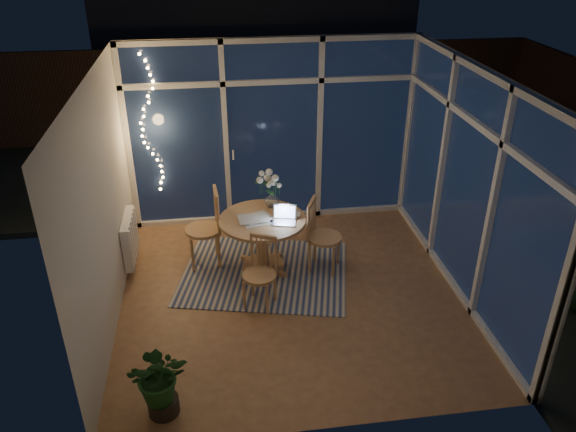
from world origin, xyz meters
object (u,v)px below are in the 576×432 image
object	(u,v)px
chair_right	(325,236)
laptop	(284,215)
dining_table	(263,244)
chair_front	(259,274)
chair_left	(203,228)
flower_vase	(272,199)
potted_plant	(160,381)

from	to	relation	value
chair_right	laptop	world-z (taller)	chair_right
dining_table	chair_right	size ratio (longest dim) A/B	1.10
chair_front	laptop	xyz separation A→B (m)	(0.36, 0.61, 0.39)
dining_table	chair_left	distance (m)	0.78
dining_table	flower_vase	distance (m)	0.58
laptop	chair_left	bearing A→B (deg)	172.27
dining_table	laptop	bearing A→B (deg)	-29.88
chair_front	flower_vase	xyz separation A→B (m)	(0.27, 1.07, 0.39)
chair_right	laptop	bearing A→B (deg)	116.55
dining_table	chair_front	bearing A→B (deg)	-98.80
chair_right	chair_front	xyz separation A→B (m)	(-0.87, -0.64, -0.05)
chair_front	laptop	world-z (taller)	laptop
chair_right	flower_vase	size ratio (longest dim) A/B	4.59
dining_table	laptop	size ratio (longest dim) A/B	3.73
dining_table	potted_plant	bearing A→B (deg)	-117.07
chair_left	chair_front	world-z (taller)	chair_left
chair_right	flower_vase	distance (m)	0.81
chair_right	laptop	size ratio (longest dim) A/B	3.40
laptop	potted_plant	xyz separation A→B (m)	(-1.37, -2.06, -0.45)
flower_vase	laptop	bearing A→B (deg)	-78.80
laptop	flower_vase	world-z (taller)	flower_vase
chair_right	potted_plant	xyz separation A→B (m)	(-1.88, -2.09, -0.10)
laptop	potted_plant	distance (m)	2.52
dining_table	chair_right	world-z (taller)	chair_right
chair_front	laptop	distance (m)	0.81
laptop	flower_vase	size ratio (longest dim) A/B	1.35
chair_right	chair_front	distance (m)	1.08
chair_front	dining_table	bearing A→B (deg)	106.98
potted_plant	flower_vase	bearing A→B (deg)	63.02
laptop	potted_plant	world-z (taller)	laptop
chair_left	flower_vase	bearing A→B (deg)	90.79
chair_left	chair_right	size ratio (longest dim) A/B	1.07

